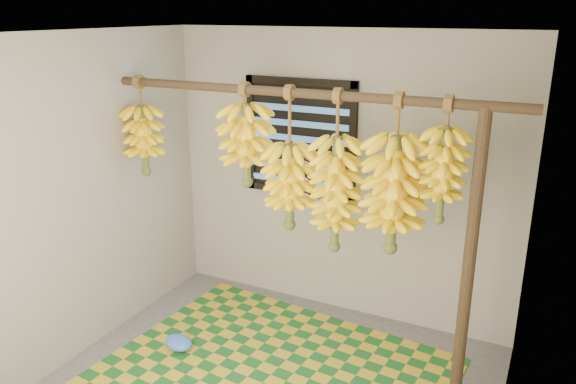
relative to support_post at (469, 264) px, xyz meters
The scene contains 15 objects.
ceiling 1.98m from the support_post, 149.74° to the right, with size 3.00×3.00×0.01m, color silver.
wall_back 1.46m from the support_post, 146.14° to the left, with size 3.00×0.01×2.40m, color gray.
wall_left 2.80m from the support_post, 165.49° to the right, with size 0.01×3.00×2.40m, color gray.
wall_right 0.79m from the support_post, 66.46° to the right, with size 0.01×3.00×2.40m, color gray.
window 1.80m from the support_post, 153.40° to the left, with size 1.00×0.04×1.00m.
hanging_pole 1.56m from the support_post, behind, with size 0.06×0.06×3.00m, color #41301E.
support_post is the anchor object (origin of this frame).
woven_mat 1.63m from the support_post, 164.00° to the right, with size 2.38×1.90×0.01m, color #1A5921.
plastic_bag 2.28m from the support_post, 169.51° to the right, with size 0.25×0.18×0.10m, color #3D70E5.
banana_bunch_a 2.61m from the support_post, behind, with size 0.30×0.30×0.78m.
banana_bunch_b 1.72m from the support_post, behind, with size 0.39×0.39×0.74m.
banana_bunch_c 1.31m from the support_post, behind, with size 0.35×0.35×1.02m.
banana_bunch_d 0.97m from the support_post, behind, with size 0.35×0.35×1.12m.
banana_bunch_e 0.64m from the support_post, behind, with size 0.40×0.40×1.06m.
banana_bunch_f 0.60m from the support_post, behind, with size 0.29×0.29×0.80m.
Camera 1 is at (1.60, -2.69, 2.53)m, focal length 35.00 mm.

